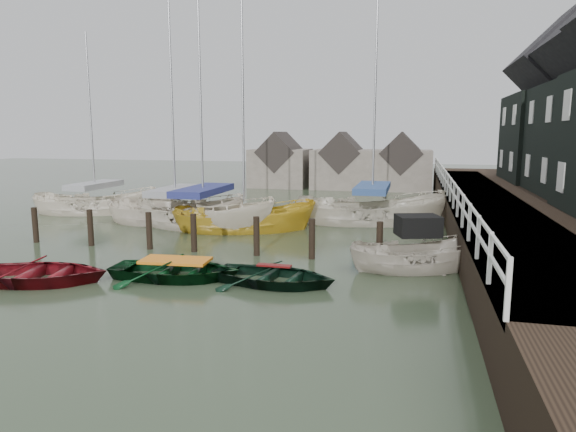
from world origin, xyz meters
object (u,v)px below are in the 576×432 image
(rowboat_dkgreen, at_px, (274,284))
(sailboat_d, at_px, (372,222))
(rowboat_red, at_px, (37,283))
(sailboat_a, at_px, (176,222))
(sailboat_b, at_px, (204,226))
(sailboat_c, at_px, (245,230))
(motorboat, at_px, (416,268))
(sailboat_e, at_px, (96,212))
(rowboat_green, at_px, (176,278))

(rowboat_dkgreen, relative_size, sailboat_d, 0.30)
(rowboat_red, xyz_separation_m, sailboat_a, (-0.54, 10.10, 0.06))
(rowboat_red, xyz_separation_m, sailboat_b, (1.23, 9.32, 0.06))
(sailboat_d, bearing_deg, rowboat_red, 133.24)
(rowboat_dkgreen, bearing_deg, sailboat_c, 31.65)
(rowboat_red, height_order, sailboat_a, sailboat_a)
(motorboat, xyz_separation_m, sailboat_a, (-11.27, 6.07, -0.03))
(rowboat_red, distance_m, rowboat_dkgreen, 6.92)
(sailboat_e, bearing_deg, motorboat, -133.20)
(rowboat_dkgreen, relative_size, sailboat_e, 0.34)
(rowboat_dkgreen, bearing_deg, rowboat_green, 99.95)
(rowboat_red, bearing_deg, sailboat_d, -46.73)
(sailboat_a, bearing_deg, rowboat_red, 176.65)
(sailboat_c, distance_m, sailboat_d, 6.30)
(rowboat_red, relative_size, sailboat_c, 0.37)
(rowboat_dkgreen, height_order, sailboat_d, sailboat_d)
(sailboat_b, bearing_deg, sailboat_a, 80.31)
(rowboat_green, xyz_separation_m, sailboat_b, (-2.52, 7.95, 0.06))
(sailboat_c, bearing_deg, sailboat_d, -76.23)
(sailboat_b, xyz_separation_m, sailboat_c, (2.02, -0.13, -0.05))
(rowboat_red, xyz_separation_m, motorboat, (10.73, 4.03, 0.10))
(rowboat_red, relative_size, sailboat_d, 0.34)
(rowboat_green, height_order, sailboat_a, sailboat_a)
(sailboat_a, height_order, sailboat_e, sailboat_a)
(sailboat_d, bearing_deg, rowboat_green, 144.17)
(rowboat_green, height_order, sailboat_b, sailboat_b)
(rowboat_red, distance_m, rowboat_green, 3.99)
(rowboat_green, distance_m, sailboat_e, 14.49)
(sailboat_d, bearing_deg, sailboat_e, 79.97)
(rowboat_dkgreen, relative_size, motorboat, 0.79)
(motorboat, relative_size, sailboat_b, 0.37)
(rowboat_dkgreen, relative_size, sailboat_b, 0.29)
(rowboat_red, bearing_deg, motorboat, -81.54)
(sailboat_c, relative_size, sailboat_e, 1.04)
(rowboat_green, bearing_deg, sailboat_c, -0.91)
(rowboat_dkgreen, xyz_separation_m, sailboat_a, (-7.30, 8.57, 0.06))
(sailboat_e, bearing_deg, sailboat_a, -126.21)
(rowboat_dkgreen, xyz_separation_m, sailboat_b, (-5.53, 7.80, 0.06))
(rowboat_dkgreen, bearing_deg, motorboat, -50.72)
(rowboat_red, relative_size, motorboat, 0.90)
(motorboat, distance_m, sailboat_e, 18.66)
(rowboat_green, height_order, rowboat_dkgreen, rowboat_green)
(rowboat_green, distance_m, rowboat_dkgreen, 3.01)
(rowboat_green, height_order, sailboat_e, sailboat_e)
(sailboat_b, height_order, sailboat_d, sailboat_b)
(rowboat_red, distance_m, sailboat_d, 15.17)
(sailboat_a, bearing_deg, rowboat_dkgreen, -146.04)
(sailboat_a, relative_size, sailboat_d, 1.01)
(rowboat_red, xyz_separation_m, sailboat_c, (3.24, 9.19, 0.01))
(rowboat_red, relative_size, sailboat_e, 0.38)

